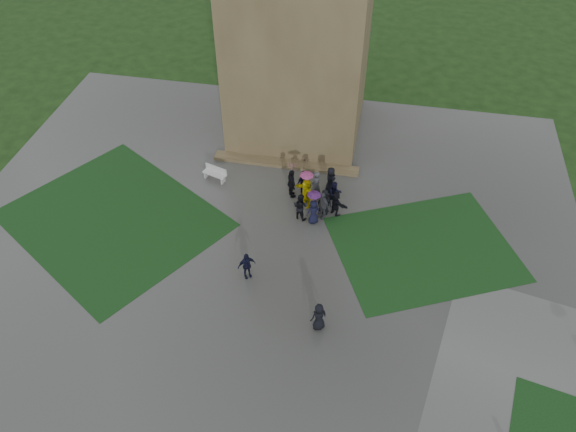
# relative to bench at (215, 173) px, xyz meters

# --- Properties ---
(ground) EXTENTS (120.00, 120.00, 0.00)m
(ground) POSITION_rel_bench_xyz_m (3.89, -8.46, -0.46)
(ground) COLOR black
(plaza) EXTENTS (34.00, 34.00, 0.02)m
(plaza) POSITION_rel_bench_xyz_m (3.89, -6.46, -0.45)
(plaza) COLOR #393936
(plaza) RESTS_ON ground
(lawn_inset_left) EXTENTS (14.10, 13.46, 0.01)m
(lawn_inset_left) POSITION_rel_bench_xyz_m (-4.61, -4.46, -0.44)
(lawn_inset_left) COLOR black
(lawn_inset_left) RESTS_ON plaza
(lawn_inset_right) EXTENTS (11.12, 10.15, 0.01)m
(lawn_inset_right) POSITION_rel_bench_xyz_m (12.39, -3.46, -0.44)
(lawn_inset_right) COLOR black
(lawn_inset_right) RESTS_ON plaza
(tower_plinth) EXTENTS (9.00, 0.80, 0.22)m
(tower_plinth) POSITION_rel_bench_xyz_m (3.89, 2.14, -0.33)
(tower_plinth) COLOR brown
(tower_plinth) RESTS_ON plaza
(bench) EXTENTS (1.56, 0.90, 0.86)m
(bench) POSITION_rel_bench_xyz_m (0.00, 0.00, 0.00)
(bench) COLOR beige
(bench) RESTS_ON plaza
(visitor_cluster) EXTENTS (3.94, 3.66, 2.48)m
(visitor_cluster) POSITION_rel_bench_xyz_m (6.08, -1.21, 0.58)
(visitor_cluster) COLOR black
(visitor_cluster) RESTS_ON plaza
(pedestrian_mid) EXTENTS (1.06, 0.97, 1.59)m
(pedestrian_mid) POSITION_rel_bench_xyz_m (3.71, -7.06, 0.35)
(pedestrian_mid) COLOR black
(pedestrian_mid) RESTS_ON plaza
(pedestrian_near) EXTENTS (0.93, 0.86, 1.57)m
(pedestrian_near) POSITION_rel_bench_xyz_m (7.67, -9.43, 0.34)
(pedestrian_near) COLOR black
(pedestrian_near) RESTS_ON plaza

